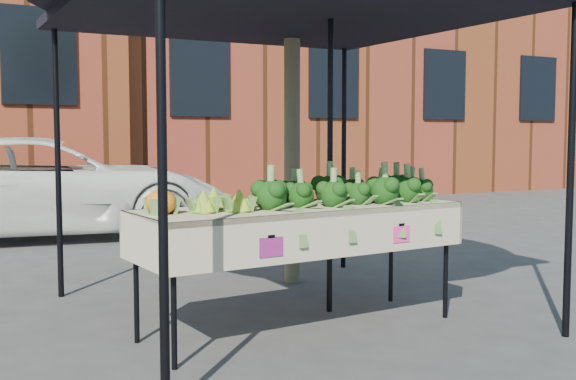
# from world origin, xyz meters

# --- Properties ---
(ground) EXTENTS (90.00, 90.00, 0.00)m
(ground) POSITION_xyz_m (0.00, 0.00, 0.00)
(ground) COLOR #353538
(table) EXTENTS (2.45, 0.98, 0.90)m
(table) POSITION_xyz_m (0.08, 0.09, 0.45)
(table) COLOR #B8AE96
(table) RESTS_ON ground
(canopy) EXTENTS (3.16, 3.16, 2.74)m
(canopy) POSITION_xyz_m (0.18, 0.52, 1.37)
(canopy) COLOR black
(canopy) RESTS_ON ground
(broccoli_heap) EXTENTS (1.60, 0.57, 0.26)m
(broccoli_heap) POSITION_xyz_m (0.47, 0.11, 1.03)
(broccoli_heap) COLOR black
(broccoli_heap) RESTS_ON table
(romanesco_cluster) EXTENTS (0.43, 0.47, 0.20)m
(romanesco_cluster) POSITION_xyz_m (-0.59, 0.07, 1.00)
(romanesco_cluster) COLOR #98B031
(romanesco_cluster) RESTS_ON table
(cauliflower_pair) EXTENTS (0.20, 0.20, 0.18)m
(cauliflower_pair) POSITION_xyz_m (-0.97, 0.04, 0.99)
(cauliflower_pair) COLOR orange
(cauliflower_pair) RESTS_ON table
(vehicle) EXTENTS (1.66, 2.44, 4.93)m
(vehicle) POSITION_xyz_m (-0.76, 5.81, 2.47)
(vehicle) COLOR white
(vehicle) RESTS_ON ground
(street_tree) EXTENTS (2.23, 2.23, 4.39)m
(street_tree) POSITION_xyz_m (0.80, 1.58, 2.20)
(street_tree) COLOR #1E4C14
(street_tree) RESTS_ON ground
(building_right) EXTENTS (12.00, 8.00, 8.50)m
(building_right) POSITION_xyz_m (7.00, 12.50, 4.25)
(building_right) COLOR brown
(building_right) RESTS_ON ground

